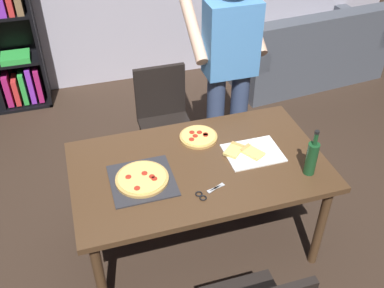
{
  "coord_description": "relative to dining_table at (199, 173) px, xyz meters",
  "views": [
    {
      "loc": [
        -0.65,
        -2.01,
        2.55
      ],
      "look_at": [
        0.0,
        0.15,
        0.8
      ],
      "focal_mm": 41.14,
      "sensor_mm": 36.0,
      "label": 1
    }
  ],
  "objects": [
    {
      "name": "person_serving_pizza",
      "position": [
        0.47,
        0.73,
        0.32
      ],
      "size": [
        0.55,
        0.54,
        1.75
      ],
      "color": "#38476B",
      "rests_on": "ground_plane"
    },
    {
      "name": "ground_plane",
      "position": [
        0.0,
        0.0,
        -0.68
      ],
      "size": [
        12.0,
        12.0,
        0.0
      ],
      "primitive_type": "plane",
      "color": "#38281E"
    },
    {
      "name": "chair_far_side",
      "position": [
        0.0,
        0.95,
        -0.16
      ],
      "size": [
        0.42,
        0.42,
        0.9
      ],
      "color": "black",
      "rests_on": "ground_plane"
    },
    {
      "name": "wine_bottle",
      "position": [
        0.62,
        -0.27,
        0.19
      ],
      "size": [
        0.07,
        0.07,
        0.32
      ],
      "color": "#194723",
      "rests_on": "dining_table"
    },
    {
      "name": "couch",
      "position": [
        1.91,
        1.99,
        -0.37
      ],
      "size": [
        1.77,
        1.01,
        0.85
      ],
      "color": "#4C515B",
      "rests_on": "ground_plane"
    },
    {
      "name": "kitchen_scissors",
      "position": [
        -0.04,
        -0.27,
        0.08
      ],
      "size": [
        0.2,
        0.12,
        0.01
      ],
      "color": "silver",
      "rests_on": "dining_table"
    },
    {
      "name": "second_pizza_plain",
      "position": [
        0.08,
        0.26,
        0.09
      ],
      "size": [
        0.26,
        0.26,
        0.03
      ],
      "color": "tan",
      "rests_on": "dining_table"
    },
    {
      "name": "pizza_slices_on_towel",
      "position": [
        0.35,
        0.01,
        0.08
      ],
      "size": [
        0.38,
        0.28,
        0.03
      ],
      "color": "white",
      "rests_on": "dining_table"
    },
    {
      "name": "pepperoni_pizza_on_tray",
      "position": [
        -0.37,
        -0.05,
        0.09
      ],
      "size": [
        0.38,
        0.38,
        0.04
      ],
      "color": "#2D2D33",
      "rests_on": "dining_table"
    },
    {
      "name": "dining_table",
      "position": [
        0.0,
        0.0,
        0.0
      ],
      "size": [
        1.6,
        0.94,
        0.75
      ],
      "color": "#4C331E",
      "rests_on": "ground_plane"
    }
  ]
}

